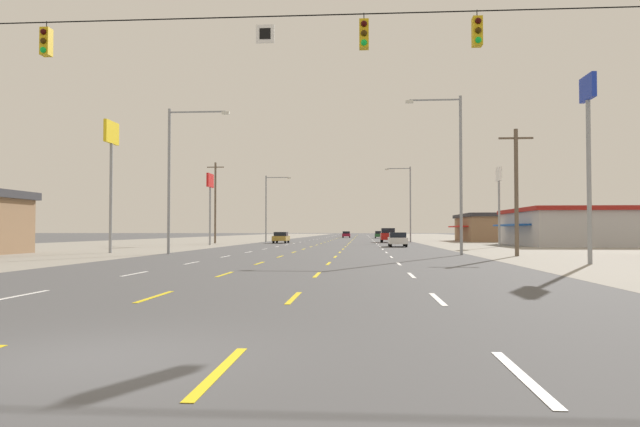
% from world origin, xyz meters
% --- Properties ---
extents(ground_plane, '(572.00, 572.00, 0.00)m').
position_xyz_m(ground_plane, '(0.00, 66.00, 0.00)').
color(ground_plane, '#4C4C4F').
extents(lot_apron_left, '(28.00, 440.00, 0.01)m').
position_xyz_m(lot_apron_left, '(-24.75, 66.00, 0.00)').
color(lot_apron_left, gray).
rests_on(lot_apron_left, ground).
extents(lot_apron_right, '(28.00, 440.00, 0.01)m').
position_xyz_m(lot_apron_right, '(24.75, 66.00, 0.00)').
color(lot_apron_right, gray).
rests_on(lot_apron_right, ground).
extents(lane_markings, '(10.64, 227.60, 0.01)m').
position_xyz_m(lane_markings, '(0.00, 104.50, 0.01)').
color(lane_markings, white).
rests_on(lane_markings, ground).
extents(signal_span_wire, '(25.70, 0.53, 9.70)m').
position_xyz_m(signal_span_wire, '(0.22, 11.29, 5.52)').
color(signal_span_wire, brown).
rests_on(signal_span_wire, ground).
extents(sedan_far_right_nearest, '(1.80, 4.50, 1.46)m').
position_xyz_m(sedan_far_right_nearest, '(7.04, 52.83, 0.76)').
color(sedan_far_right_nearest, white).
rests_on(sedan_far_right_nearest, ground).
extents(sedan_far_left_near, '(1.80, 4.50, 1.46)m').
position_xyz_m(sedan_far_left_near, '(-7.18, 68.94, 0.76)').
color(sedan_far_left_near, '#B28C33').
rests_on(sedan_far_left_near, ground).
extents(suv_far_right_mid, '(1.98, 4.90, 1.98)m').
position_xyz_m(suv_far_right_mid, '(7.00, 74.63, 1.03)').
color(suv_far_right_mid, red).
rests_on(suv_far_right_mid, ground).
extents(hatchback_far_right_midfar, '(1.72, 3.90, 1.54)m').
position_xyz_m(hatchback_far_right_midfar, '(6.99, 117.61, 0.78)').
color(hatchback_far_right_midfar, '#235B2D').
rests_on(hatchback_far_right_midfar, ground).
extents(sedan_center_turn_far, '(1.80, 4.50, 1.46)m').
position_xyz_m(sedan_center_turn_far, '(-0.17, 126.85, 0.76)').
color(sedan_center_turn_far, maroon).
rests_on(sedan_center_turn_far, ground).
extents(storefront_right_row_1, '(15.57, 16.72, 4.09)m').
position_xyz_m(storefront_right_row_1, '(27.53, 59.11, 2.06)').
color(storefront_right_row_1, '#B2B2B7').
rests_on(storefront_right_row_1, ground).
extents(storefront_right_row_2, '(11.12, 15.92, 4.21)m').
position_xyz_m(storefront_right_row_2, '(23.68, 84.99, 2.13)').
color(storefront_right_row_2, '#8C6B4C').
rests_on(storefront_right_row_2, ground).
extents(pole_sign_left_row_1, '(0.24, 2.23, 9.79)m').
position_xyz_m(pole_sign_left_row_1, '(-15.19, 34.83, 7.46)').
color(pole_sign_left_row_1, gray).
rests_on(pole_sign_left_row_1, ground).
extents(pole_sign_left_row_2, '(0.24, 2.37, 8.13)m').
position_xyz_m(pole_sign_left_row_2, '(-13.82, 58.12, 6.28)').
color(pole_sign_left_row_2, gray).
rests_on(pole_sign_left_row_2, ground).
extents(pole_sign_right_row_0, '(0.24, 1.68, 9.38)m').
position_xyz_m(pole_sign_right_row_0, '(14.65, 22.45, 6.68)').
color(pole_sign_right_row_0, gray).
rests_on(pole_sign_right_row_0, ground).
extents(pole_sign_right_row_1, '(0.24, 1.79, 8.15)m').
position_xyz_m(pole_sign_right_row_1, '(17.40, 53.53, 6.03)').
color(pole_sign_right_row_1, gray).
rests_on(pole_sign_right_row_1, ground).
extents(streetlight_left_row_0, '(4.40, 0.26, 10.27)m').
position_xyz_m(streetlight_left_row_0, '(-9.71, 32.95, 5.95)').
color(streetlight_left_row_0, gray).
rests_on(streetlight_left_row_0, ground).
extents(streetlight_right_row_0, '(3.81, 0.26, 10.86)m').
position_xyz_m(streetlight_right_row_0, '(9.82, 32.95, 6.18)').
color(streetlight_right_row_0, gray).
rests_on(streetlight_right_row_0, ground).
extents(streetlight_left_row_1, '(3.69, 0.26, 9.42)m').
position_xyz_m(streetlight_left_row_1, '(-9.79, 74.75, 5.42)').
color(streetlight_left_row_1, gray).
rests_on(streetlight_left_row_1, ground).
extents(streetlight_right_row_1, '(3.59, 0.26, 10.56)m').
position_xyz_m(streetlight_right_row_1, '(9.84, 74.75, 6.00)').
color(streetlight_right_row_1, gray).
rests_on(streetlight_right_row_1, ground).
extents(utility_pole_right_row_0, '(2.20, 0.26, 8.27)m').
position_xyz_m(utility_pole_right_row_0, '(13.43, 31.40, 4.32)').
color(utility_pole_right_row_0, brown).
rests_on(utility_pole_right_row_0, ground).
extents(utility_pole_left_row_1, '(2.20, 0.26, 10.45)m').
position_xyz_m(utility_pole_left_row_1, '(-15.47, 66.99, 5.42)').
color(utility_pole_left_row_1, brown).
rests_on(utility_pole_left_row_1, ground).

